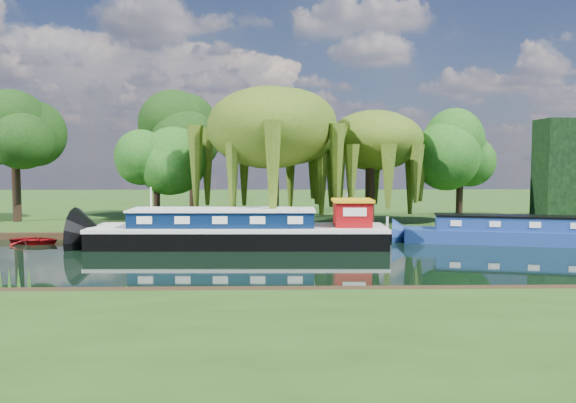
{
  "coord_description": "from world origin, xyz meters",
  "views": [
    {
      "loc": [
        -4.58,
        -29.33,
        5.38
      ],
      "look_at": [
        -3.84,
        4.36,
        2.8
      ],
      "focal_mm": 35.0,
      "sensor_mm": 36.0,
      "label": 1
    }
  ],
  "objects": [
    {
      "name": "red_dinghy",
      "position": [
        -19.81,
        6.18,
        0.0
      ],
      "size": [
        3.44,
        2.73,
        0.64
      ],
      "primitive_type": "imported",
      "rotation": [
        0.0,
        0.0,
        1.38
      ],
      "color": "maroon",
      "rests_on": "ground"
    },
    {
      "name": "willow_right",
      "position": [
        2.5,
        12.6,
        6.1
      ],
      "size": [
        6.36,
        6.36,
        7.75
      ],
      "color": "black",
      "rests_on": "far_bank"
    },
    {
      "name": "tree_far_mid",
      "position": [
        -11.48,
        17.68,
        7.07
      ],
      "size": [
        5.88,
        5.88,
        9.62
      ],
      "color": "black",
      "rests_on": "far_bank"
    },
    {
      "name": "ground",
      "position": [
        0.0,
        0.0,
        0.0
      ],
      "size": [
        120.0,
        120.0,
        0.0
      ],
      "primitive_type": "plane",
      "color": "black"
    },
    {
      "name": "narrowboat",
      "position": [
        10.36,
        5.53,
        0.69
      ],
      "size": [
        13.51,
        5.05,
        1.95
      ],
      "rotation": [
        0.0,
        0.0,
        -0.22
      ],
      "color": "navy",
      "rests_on": "ground"
    },
    {
      "name": "tree_far_right",
      "position": [
        9.56,
        13.39,
        5.61
      ],
      "size": [
        4.58,
        4.58,
        7.49
      ],
      "color": "black",
      "rests_on": "far_bank"
    },
    {
      "name": "far_bank",
      "position": [
        0.0,
        34.0,
        0.23
      ],
      "size": [
        120.0,
        52.0,
        0.45
      ],
      "primitive_type": "cube",
      "color": "#203C10",
      "rests_on": "ground"
    },
    {
      "name": "lamppost",
      "position": [
        0.5,
        10.5,
        2.42
      ],
      "size": [
        0.36,
        0.36,
        2.56
      ],
      "color": "silver",
      "rests_on": "far_bank"
    },
    {
      "name": "tree_far_back",
      "position": [
        -24.89,
        14.97,
        6.88
      ],
      "size": [
        5.48,
        5.48,
        9.22
      ],
      "color": "black",
      "rests_on": "far_bank"
    },
    {
      "name": "dutch_barge",
      "position": [
        -6.69,
        4.85,
        0.94
      ],
      "size": [
        18.05,
        4.43,
        3.79
      ],
      "rotation": [
        0.0,
        0.0,
        -0.02
      ],
      "color": "black",
      "rests_on": "ground"
    },
    {
      "name": "mooring_posts",
      "position": [
        -0.5,
        8.4,
        0.95
      ],
      "size": [
        19.16,
        0.16,
        1.0
      ],
      "color": "silver",
      "rests_on": "far_bank"
    },
    {
      "name": "tree_far_left",
      "position": [
        -13.4,
        12.29,
        5.28
      ],
      "size": [
        4.37,
        4.37,
        7.04
      ],
      "color": "black",
      "rests_on": "far_bank"
    },
    {
      "name": "willow_left",
      "position": [
        -4.7,
        10.7,
        7.34
      ],
      "size": [
        7.92,
        7.92,
        9.49
      ],
      "color": "black",
      "rests_on": "far_bank"
    },
    {
      "name": "reeds_near",
      "position": [
        6.87,
        -7.57,
        0.55
      ],
      "size": [
        33.7,
        1.5,
        1.1
      ],
      "color": "#1B5215",
      "rests_on": "ground"
    }
  ]
}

